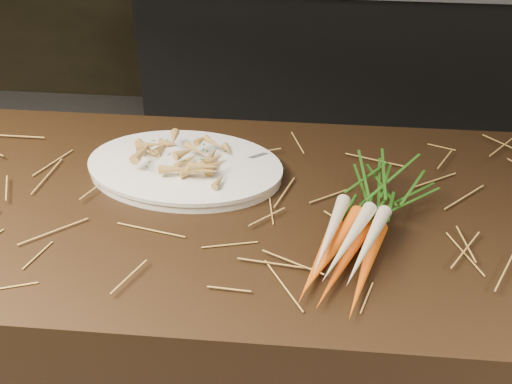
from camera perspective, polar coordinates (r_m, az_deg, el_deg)
main_counter at (r=1.58m, az=-2.66°, el=-14.42°), size 2.40×0.70×0.90m
back_counter at (r=3.15m, az=7.51°, el=11.82°), size 1.82×0.62×0.84m
straw_bedding at (r=1.27m, az=-3.21°, el=-0.82°), size 1.40×0.60×0.02m
root_veg_bunch at (r=1.21m, az=9.90°, el=-1.51°), size 0.27×0.46×0.08m
serving_platter at (r=1.36m, az=-6.33°, el=1.96°), size 0.43×0.31×0.02m
roasted_veg_heap at (r=1.34m, az=-6.42°, el=3.16°), size 0.21×0.16×0.05m
serving_fork at (r=1.31m, az=-0.44°, el=1.36°), size 0.13×0.10×0.00m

